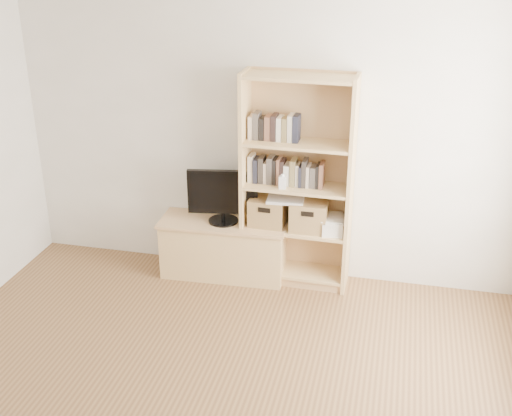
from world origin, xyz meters
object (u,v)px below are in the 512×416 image
(bookshelf, at_px, (297,183))
(television, at_px, (223,197))
(basket_left, at_px, (268,212))
(basket_right, at_px, (309,216))
(baby_monitor, at_px, (282,183))
(laptop, at_px, (286,199))
(tv_stand, at_px, (224,249))

(bookshelf, xyz_separation_m, television, (-0.66, -0.04, -0.17))
(basket_left, height_order, basket_right, basket_right)
(television, bearing_deg, basket_right, -7.03)
(basket_right, bearing_deg, television, -179.05)
(bookshelf, relative_size, basket_left, 6.10)
(television, xyz_separation_m, baby_monitor, (0.55, -0.06, 0.21))
(basket_left, relative_size, laptop, 0.98)
(basket_left, bearing_deg, television, -171.64)
(laptop, bearing_deg, baby_monitor, -103.63)
(baby_monitor, height_order, basket_left, baby_monitor)
(television, bearing_deg, basket_left, -3.67)
(bookshelf, height_order, laptop, bookshelf)
(tv_stand, bearing_deg, bookshelf, 1.06)
(basket_right, distance_m, laptop, 0.25)
(tv_stand, distance_m, television, 0.53)
(bookshelf, distance_m, basket_right, 0.32)
(basket_right, bearing_deg, basket_left, 177.29)
(bookshelf, distance_m, laptop, 0.18)
(laptop, bearing_deg, tv_stand, 178.01)
(bookshelf, relative_size, baby_monitor, 17.01)
(television, height_order, basket_left, television)
(bookshelf, xyz_separation_m, baby_monitor, (-0.11, -0.10, 0.03))
(television, distance_m, basket_right, 0.79)
(tv_stand, distance_m, baby_monitor, 0.92)
(baby_monitor, bearing_deg, basket_right, 20.46)
(tv_stand, height_order, basket_left, basket_left)
(television, relative_size, laptop, 1.96)
(basket_left, relative_size, basket_right, 0.97)
(tv_stand, relative_size, television, 1.79)
(baby_monitor, distance_m, basket_left, 0.38)
(basket_left, xyz_separation_m, basket_right, (0.37, -0.01, 0.00))
(tv_stand, relative_size, baby_monitor, 9.98)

